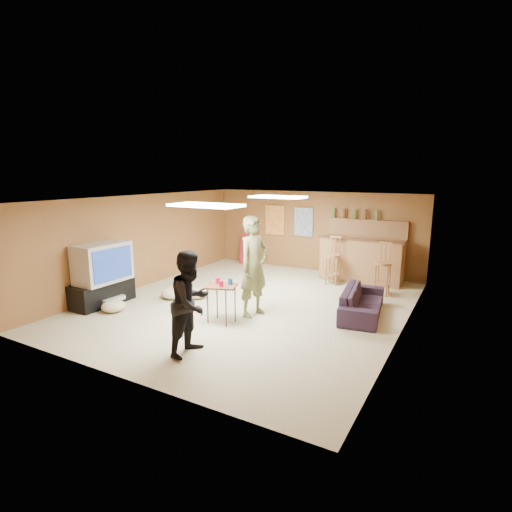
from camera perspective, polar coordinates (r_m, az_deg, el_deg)
The scene contains 32 objects.
ground at distance 8.41m, azimuth -0.67°, elevation -6.93°, with size 7.00×7.00×0.00m, color tan.
ceiling at distance 7.98m, azimuth -0.71°, elevation 8.21°, with size 6.00×7.00×0.02m, color silver.
wall_back at distance 11.25m, azimuth 8.27°, elevation 3.49°, with size 6.00×0.02×2.20m, color brown.
wall_front at distance 5.47m, azimuth -19.43°, elevation -5.88°, with size 6.00×0.02×2.20m, color brown.
wall_left at distance 9.94m, azimuth -15.85°, elevation 2.09°, with size 0.02×7.00×2.20m, color brown.
wall_right at distance 7.15m, azimuth 20.65°, elevation -1.90°, with size 0.02×7.00×2.20m, color brown.
tv_stand at distance 8.95m, azimuth -21.07°, elevation -4.91°, with size 0.55×1.30×0.50m, color black.
dvd_box at distance 8.81m, azimuth -20.10°, elevation -5.77°, with size 0.35×0.50×0.08m, color #B2B2B7.
tv_body at distance 8.74m, azimuth -21.09°, elevation -0.89°, with size 0.60×1.10×0.80m, color #B2B2B7.
tv_screen at distance 8.50m, azimuth -19.75°, elevation -1.12°, with size 0.02×0.95×0.65m, color navy.
bar_counter at distance 10.38m, azimuth 14.82°, elevation -0.56°, with size 2.00×0.60×1.10m, color brown.
bar_lip at distance 10.04m, azimuth 14.62°, elevation 2.24°, with size 2.10×0.12×0.05m, color #452616.
bar_shelf at distance 10.66m, azimuth 15.70°, elevation 4.89°, with size 2.00×0.18×0.05m, color brown.
bar_backing at distance 10.72m, azimuth 15.64°, elevation 3.31°, with size 2.00×0.14×0.60m, color brown.
poster_left at distance 11.66m, azimuth 2.71°, elevation 5.13°, with size 0.60×0.03×0.85m, color #BF3F26.
poster_right at distance 11.29m, azimuth 6.81°, elevation 4.84°, with size 0.55×0.03×0.80m, color #334C99.
folding_chair_stack at distance 12.03m, azimuth -1.08°, elevation 1.01°, with size 0.50×0.14×0.90m, color #A31E2C.
ceiling_panel_front at distance 6.73m, azimuth -7.16°, elevation 7.20°, with size 1.20×0.60×0.04m, color white.
ceiling_panel_back at distance 9.04m, azimuth 3.14°, elevation 8.42°, with size 1.20×0.60×0.04m, color white.
person_olive at distance 7.55m, azimuth -0.31°, elevation -1.52°, with size 0.70×0.46×1.92m, color #65683C.
person_black at distance 6.07m, azimuth -9.28°, elevation -6.62°, with size 0.77×0.60×1.59m, color black.
sofa at distance 8.01m, azimuth 14.95°, elevation -6.34°, with size 1.78×0.70×0.52m, color black.
tray_table at distance 7.35m, azimuth -4.97°, elevation -6.83°, with size 0.55×0.44×0.71m, color #452616.
cup_red_near at distance 7.33m, azimuth -5.49°, elevation -3.54°, with size 0.08×0.08×0.11m, color #B80C34.
cup_red_far at distance 7.14m, azimuth -4.98°, elevation -3.97°, with size 0.08×0.08×0.11m, color #B80C34.
cup_blue at distance 7.26m, azimuth -3.69°, elevation -3.64°, with size 0.08×0.08×0.12m, color navy.
bar_stool_left at distance 9.95m, azimuth 10.96°, elevation -0.29°, with size 0.41×0.41×1.31m, color brown, non-canonical shape.
bar_stool_right at distance 9.36m, azimuth 17.67°, elevation -1.90°, with size 0.36×0.36×1.15m, color brown, non-canonical shape.
cushion_near_tv at distance 8.96m, azimuth -11.73°, elevation -5.19°, with size 0.53×0.53×0.24m, color tan.
cushion_mid at distance 8.90m, azimuth -8.37°, elevation -5.25°, with size 0.49×0.49×0.22m, color tan.
cushion_far at distance 8.46m, azimuth -19.68°, elevation -6.77°, with size 0.48×0.48×0.21m, color tan.
bottle_row at distance 10.71m, azimuth 13.95°, elevation 5.85°, with size 1.20×0.08×0.26m, color #3F7233, non-canonical shape.
Camera 1 is at (3.98, -6.90, 2.69)m, focal length 28.00 mm.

